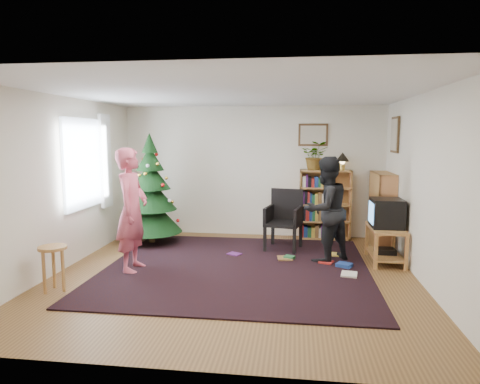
# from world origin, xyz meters

# --- Properties ---
(floor) EXTENTS (5.00, 5.00, 0.00)m
(floor) POSITION_xyz_m (0.00, 0.00, 0.00)
(floor) COLOR brown
(floor) RESTS_ON ground
(ceiling) EXTENTS (5.00, 5.00, 0.00)m
(ceiling) POSITION_xyz_m (0.00, 0.00, 2.50)
(ceiling) COLOR white
(ceiling) RESTS_ON wall_back
(wall_back) EXTENTS (5.00, 0.02, 2.50)m
(wall_back) POSITION_xyz_m (0.00, 2.50, 1.25)
(wall_back) COLOR silver
(wall_back) RESTS_ON floor
(wall_front) EXTENTS (5.00, 0.02, 2.50)m
(wall_front) POSITION_xyz_m (0.00, -2.50, 1.25)
(wall_front) COLOR silver
(wall_front) RESTS_ON floor
(wall_left) EXTENTS (0.02, 5.00, 2.50)m
(wall_left) POSITION_xyz_m (-2.50, 0.00, 1.25)
(wall_left) COLOR silver
(wall_left) RESTS_ON floor
(wall_right) EXTENTS (0.02, 5.00, 2.50)m
(wall_right) POSITION_xyz_m (2.50, 0.00, 1.25)
(wall_right) COLOR silver
(wall_right) RESTS_ON floor
(rug) EXTENTS (3.80, 3.60, 0.02)m
(rug) POSITION_xyz_m (0.00, 0.30, 0.01)
(rug) COLOR black
(rug) RESTS_ON floor
(window_pane) EXTENTS (0.04, 1.20, 1.40)m
(window_pane) POSITION_xyz_m (-2.47, 0.60, 1.50)
(window_pane) COLOR silver
(window_pane) RESTS_ON wall_left
(curtain) EXTENTS (0.06, 0.35, 1.60)m
(curtain) POSITION_xyz_m (-2.43, 1.30, 1.50)
(curtain) COLOR white
(curtain) RESTS_ON wall_left
(picture_back) EXTENTS (0.55, 0.03, 0.42)m
(picture_back) POSITION_xyz_m (1.15, 2.48, 1.95)
(picture_back) COLOR #4C3319
(picture_back) RESTS_ON wall_back
(picture_right) EXTENTS (0.03, 0.50, 0.60)m
(picture_right) POSITION_xyz_m (2.48, 1.75, 1.95)
(picture_right) COLOR #4C3319
(picture_right) RESTS_ON wall_right
(christmas_tree) EXTENTS (1.10, 1.10, 1.99)m
(christmas_tree) POSITION_xyz_m (-1.73, 1.57, 0.83)
(christmas_tree) COLOR #3F2816
(christmas_tree) RESTS_ON rug
(bookshelf_back) EXTENTS (0.95, 0.30, 1.30)m
(bookshelf_back) POSITION_xyz_m (1.39, 2.34, 0.66)
(bookshelf_back) COLOR #C17945
(bookshelf_back) RESTS_ON floor
(bookshelf_right) EXTENTS (0.30, 0.95, 1.30)m
(bookshelf_right) POSITION_xyz_m (2.34, 1.89, 0.66)
(bookshelf_right) COLOR #C17945
(bookshelf_right) RESTS_ON floor
(tv_stand) EXTENTS (0.49, 0.87, 0.55)m
(tv_stand) POSITION_xyz_m (2.22, 0.90, 0.32)
(tv_stand) COLOR #C17945
(tv_stand) RESTS_ON floor
(crt_tv) EXTENTS (0.46, 0.50, 0.44)m
(crt_tv) POSITION_xyz_m (2.22, 0.90, 0.77)
(crt_tv) COLOR black
(crt_tv) RESTS_ON tv_stand
(armchair) EXTENTS (0.67, 0.67, 1.02)m
(armchair) POSITION_xyz_m (0.64, 1.51, 0.55)
(armchair) COLOR black
(armchair) RESTS_ON rug
(stool) EXTENTS (0.35, 0.35, 0.58)m
(stool) POSITION_xyz_m (-2.14, -0.92, 0.45)
(stool) COLOR #C17945
(stool) RESTS_ON floor
(person_standing) EXTENTS (0.43, 0.65, 1.77)m
(person_standing) POSITION_xyz_m (-1.47, 0.02, 0.88)
(person_standing) COLOR #CA5167
(person_standing) RESTS_ON rug
(person_by_chair) EXTENTS (1.00, 0.98, 1.62)m
(person_by_chair) POSITION_xyz_m (1.30, 0.84, 0.81)
(person_by_chair) COLOR black
(person_by_chair) RESTS_ON rug
(potted_plant) EXTENTS (0.52, 0.46, 0.53)m
(potted_plant) POSITION_xyz_m (1.19, 2.34, 1.57)
(potted_plant) COLOR gray
(potted_plant) RESTS_ON bookshelf_back
(table_lamp) EXTENTS (0.25, 0.25, 0.33)m
(table_lamp) POSITION_xyz_m (1.69, 2.34, 1.52)
(table_lamp) COLOR #A57F33
(table_lamp) RESTS_ON bookshelf_back
(floor_clutter) EXTENTS (1.93, 1.20, 0.08)m
(floor_clutter) POSITION_xyz_m (1.04, 0.72, 0.04)
(floor_clutter) COLOR #A51E19
(floor_clutter) RESTS_ON rug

